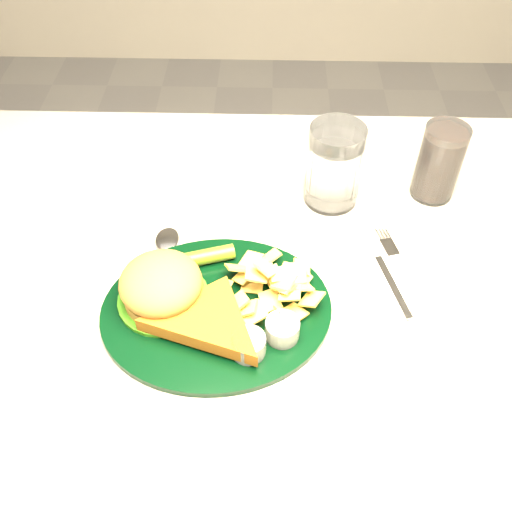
{
  "coord_description": "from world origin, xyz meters",
  "views": [
    {
      "loc": [
        -0.01,
        -0.55,
        1.37
      ],
      "look_at": [
        -0.03,
        -0.02,
        0.8
      ],
      "focal_mm": 40.0,
      "sensor_mm": 36.0,
      "label": 1
    }
  ],
  "objects_px": {
    "water_glass": "(334,166)",
    "fork_napkin": "(392,282)",
    "cola_glass": "(439,163)",
    "dinner_plate": "(215,296)",
    "table": "(270,397)"
  },
  "relations": [
    {
      "from": "water_glass",
      "to": "cola_glass",
      "type": "xyz_separation_m",
      "value": [
        0.17,
        0.02,
        -0.0
      ]
    },
    {
      "from": "cola_glass",
      "to": "water_glass",
      "type": "bearing_deg",
      "value": -173.7
    },
    {
      "from": "table",
      "to": "fork_napkin",
      "type": "height_order",
      "value": "fork_napkin"
    },
    {
      "from": "table",
      "to": "dinner_plate",
      "type": "xyz_separation_m",
      "value": [
        -0.08,
        -0.08,
        0.41
      ]
    },
    {
      "from": "dinner_plate",
      "to": "cola_glass",
      "type": "distance_m",
      "value": 0.42
    },
    {
      "from": "dinner_plate",
      "to": "water_glass",
      "type": "height_order",
      "value": "water_glass"
    },
    {
      "from": "water_glass",
      "to": "dinner_plate",
      "type": "bearing_deg",
      "value": -125.43
    },
    {
      "from": "dinner_plate",
      "to": "table",
      "type": "bearing_deg",
      "value": 38.07
    },
    {
      "from": "dinner_plate",
      "to": "water_glass",
      "type": "xyz_separation_m",
      "value": [
        0.17,
        0.24,
        0.03
      ]
    },
    {
      "from": "water_glass",
      "to": "fork_napkin",
      "type": "height_order",
      "value": "water_glass"
    },
    {
      "from": "water_glass",
      "to": "cola_glass",
      "type": "height_order",
      "value": "water_glass"
    },
    {
      "from": "water_glass",
      "to": "fork_napkin",
      "type": "xyz_separation_m",
      "value": [
        0.08,
        -0.18,
        -0.06
      ]
    },
    {
      "from": "dinner_plate",
      "to": "cola_glass",
      "type": "relative_size",
      "value": 2.46
    },
    {
      "from": "water_glass",
      "to": "fork_napkin",
      "type": "relative_size",
      "value": 0.9
    },
    {
      "from": "cola_glass",
      "to": "fork_napkin",
      "type": "bearing_deg",
      "value": -114.51
    }
  ]
}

